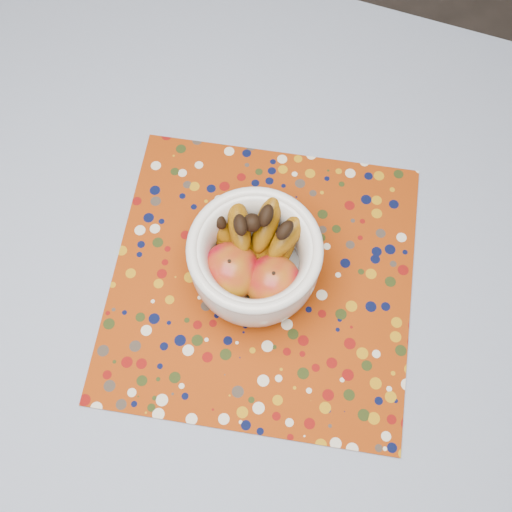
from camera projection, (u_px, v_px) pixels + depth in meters
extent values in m
plane|color=#2D2826|center=(216.00, 391.00, 1.59)|extent=(4.00, 4.00, 0.00)
cube|color=brown|center=(185.00, 315.00, 0.91)|extent=(1.20, 1.20, 0.04)
cylinder|color=brown|center=(86.00, 98.00, 1.51)|extent=(0.06, 0.06, 0.71)
cylinder|color=brown|center=(502.00, 225.00, 1.38)|extent=(0.06, 0.06, 0.71)
cylinder|color=brown|center=(503.00, 353.00, 1.39)|extent=(0.04, 0.04, 0.47)
cube|color=slate|center=(184.00, 311.00, 0.89)|extent=(1.32, 1.32, 0.01)
cube|color=#852D07|center=(262.00, 280.00, 0.90)|extent=(0.52, 0.52, 0.00)
cylinder|color=white|center=(255.00, 274.00, 0.90)|extent=(0.09, 0.09, 0.01)
cylinder|color=white|center=(255.00, 272.00, 0.89)|extent=(0.14, 0.14, 0.01)
torus|color=white|center=(255.00, 248.00, 0.80)|extent=(0.19, 0.19, 0.02)
ellipsoid|color=maroon|center=(230.00, 271.00, 0.84)|extent=(0.08, 0.08, 0.08)
ellipsoid|color=maroon|center=(273.00, 282.00, 0.84)|extent=(0.08, 0.08, 0.07)
sphere|color=black|center=(252.00, 223.00, 0.81)|extent=(0.03, 0.03, 0.03)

